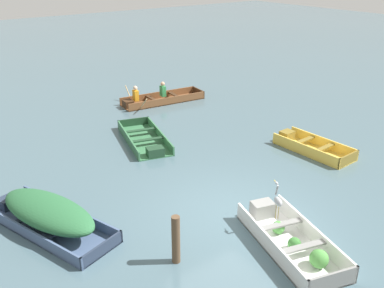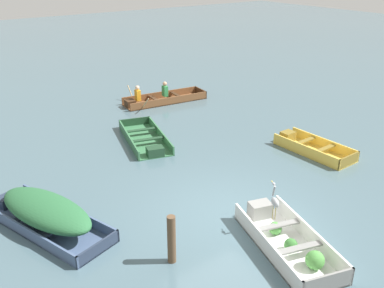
{
  "view_description": "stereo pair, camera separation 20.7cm",
  "coord_description": "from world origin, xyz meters",
  "px_view_note": "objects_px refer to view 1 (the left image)",
  "views": [
    {
      "loc": [
        -6.12,
        -6.59,
        5.73
      ],
      "look_at": [
        1.22,
        3.28,
        0.35
      ],
      "focal_mm": 40.0,
      "sensor_mm": 36.0,
      "label": 1
    },
    {
      "loc": [
        -5.95,
        -6.71,
        5.73
      ],
      "look_at": [
        1.22,
        3.28,
        0.35
      ],
      "focal_mm": 40.0,
      "sensor_mm": 36.0,
      "label": 2
    }
  ],
  "objects_px": {
    "dinghy_white_foreground": "(290,240)",
    "skiff_yellow_far_moored": "(310,147)",
    "skiff_slate_blue_near_moored": "(48,213)",
    "rowboat_wooden_brown_with_crew": "(158,99)",
    "skiff_green_mid_moored": "(145,140)",
    "heron_on_dinghy": "(278,200)",
    "mooring_post": "(176,240)"
  },
  "relations": [
    {
      "from": "skiff_slate_blue_near_moored",
      "to": "rowboat_wooden_brown_with_crew",
      "type": "height_order",
      "value": "rowboat_wooden_brown_with_crew"
    },
    {
      "from": "rowboat_wooden_brown_with_crew",
      "to": "heron_on_dinghy",
      "type": "height_order",
      "value": "heron_on_dinghy"
    },
    {
      "from": "skiff_yellow_far_moored",
      "to": "rowboat_wooden_brown_with_crew",
      "type": "distance_m",
      "value": 7.21
    },
    {
      "from": "skiff_green_mid_moored",
      "to": "rowboat_wooden_brown_with_crew",
      "type": "bearing_deg",
      "value": 51.52
    },
    {
      "from": "dinghy_white_foreground",
      "to": "skiff_yellow_far_moored",
      "type": "bearing_deg",
      "value": 34.55
    },
    {
      "from": "heron_on_dinghy",
      "to": "dinghy_white_foreground",
      "type": "bearing_deg",
      "value": -96.35
    },
    {
      "from": "skiff_yellow_far_moored",
      "to": "mooring_post",
      "type": "xyz_separation_m",
      "value": [
        -6.62,
        -1.95,
        0.41
      ]
    },
    {
      "from": "skiff_yellow_far_moored",
      "to": "mooring_post",
      "type": "height_order",
      "value": "mooring_post"
    },
    {
      "from": "skiff_green_mid_moored",
      "to": "rowboat_wooden_brown_with_crew",
      "type": "height_order",
      "value": "rowboat_wooden_brown_with_crew"
    },
    {
      "from": "skiff_green_mid_moored",
      "to": "rowboat_wooden_brown_with_crew",
      "type": "xyz_separation_m",
      "value": [
        2.69,
        3.38,
        0.07
      ]
    },
    {
      "from": "dinghy_white_foreground",
      "to": "skiff_slate_blue_near_moored",
      "type": "relative_size",
      "value": 0.83
    },
    {
      "from": "skiff_yellow_far_moored",
      "to": "mooring_post",
      "type": "distance_m",
      "value": 6.92
    },
    {
      "from": "skiff_slate_blue_near_moored",
      "to": "heron_on_dinghy",
      "type": "distance_m",
      "value": 5.18
    },
    {
      "from": "dinghy_white_foreground",
      "to": "rowboat_wooden_brown_with_crew",
      "type": "distance_m",
      "value": 10.56
    },
    {
      "from": "skiff_yellow_far_moored",
      "to": "skiff_green_mid_moored",
      "type": "bearing_deg",
      "value": 136.84
    },
    {
      "from": "dinghy_white_foreground",
      "to": "skiff_green_mid_moored",
      "type": "height_order",
      "value": "dinghy_white_foreground"
    },
    {
      "from": "skiff_yellow_far_moored",
      "to": "heron_on_dinghy",
      "type": "distance_m",
      "value": 5.04
    },
    {
      "from": "skiff_green_mid_moored",
      "to": "skiff_slate_blue_near_moored",
      "type": "bearing_deg",
      "value": -145.71
    },
    {
      "from": "heron_on_dinghy",
      "to": "skiff_slate_blue_near_moored",
      "type": "bearing_deg",
      "value": 140.62
    },
    {
      "from": "skiff_green_mid_moored",
      "to": "dinghy_white_foreground",
      "type": "bearing_deg",
      "value": -93.35
    },
    {
      "from": "skiff_green_mid_moored",
      "to": "skiff_yellow_far_moored",
      "type": "xyz_separation_m",
      "value": [
        3.96,
        -3.72,
        0.02
      ]
    },
    {
      "from": "skiff_green_mid_moored",
      "to": "skiff_yellow_far_moored",
      "type": "relative_size",
      "value": 1.23
    },
    {
      "from": "rowboat_wooden_brown_with_crew",
      "to": "mooring_post",
      "type": "xyz_separation_m",
      "value": [
        -5.35,
        -9.05,
        0.37
      ]
    },
    {
      "from": "skiff_yellow_far_moored",
      "to": "heron_on_dinghy",
      "type": "relative_size",
      "value": 3.09
    },
    {
      "from": "skiff_slate_blue_near_moored",
      "to": "rowboat_wooden_brown_with_crew",
      "type": "relative_size",
      "value": 0.99
    },
    {
      "from": "dinghy_white_foreground",
      "to": "skiff_green_mid_moored",
      "type": "bearing_deg",
      "value": 86.65
    },
    {
      "from": "skiff_yellow_far_moored",
      "to": "mooring_post",
      "type": "bearing_deg",
      "value": -163.57
    },
    {
      "from": "skiff_yellow_far_moored",
      "to": "dinghy_white_foreground",
      "type": "bearing_deg",
      "value": -145.45
    },
    {
      "from": "dinghy_white_foreground",
      "to": "skiff_yellow_far_moored",
      "type": "distance_m",
      "value": 5.29
    },
    {
      "from": "rowboat_wooden_brown_with_crew",
      "to": "skiff_slate_blue_near_moored",
      "type": "bearing_deg",
      "value": -137.93
    },
    {
      "from": "skiff_slate_blue_near_moored",
      "to": "skiff_yellow_far_moored",
      "type": "bearing_deg",
      "value": -5.28
    },
    {
      "from": "dinghy_white_foreground",
      "to": "rowboat_wooden_brown_with_crew",
      "type": "bearing_deg",
      "value": 73.04
    }
  ]
}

